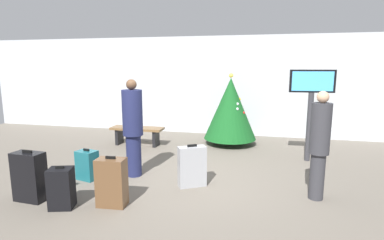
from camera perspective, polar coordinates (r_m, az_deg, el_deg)
ground_plane at (r=5.73m, az=-0.36°, el=-11.25°), size 16.00×16.00×0.00m
back_wall at (r=9.37m, az=5.47°, el=6.38°), size 16.00×0.20×2.97m
holiday_tree at (r=8.13m, az=7.21°, el=2.16°), size 1.39×1.39×1.90m
flight_info_kiosk at (r=7.06m, az=21.44°, el=3.94°), size 0.94×0.13×2.01m
waiting_bench at (r=8.21m, az=-10.23°, el=-2.21°), size 1.40×0.44×0.48m
traveller_0 at (r=5.82m, az=-11.03°, el=-1.12°), size 0.51×0.51×1.85m
traveller_1 at (r=5.10m, az=22.79°, el=-4.00°), size 0.43×0.43×1.72m
suitcase_0 at (r=4.99m, az=-23.30°, el=-11.67°), size 0.40×0.36×0.65m
suitcase_1 at (r=5.35m, az=0.02°, el=-8.71°), size 0.51×0.41×0.75m
suitcase_2 at (r=6.02m, az=-19.05°, el=-7.99°), size 0.42×0.34×0.58m
suitcase_3 at (r=5.43m, az=-28.17°, el=-9.34°), size 0.50×0.29×0.82m
suitcase_4 at (r=4.80m, az=-14.83°, el=-11.23°), size 0.44×0.29×0.77m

